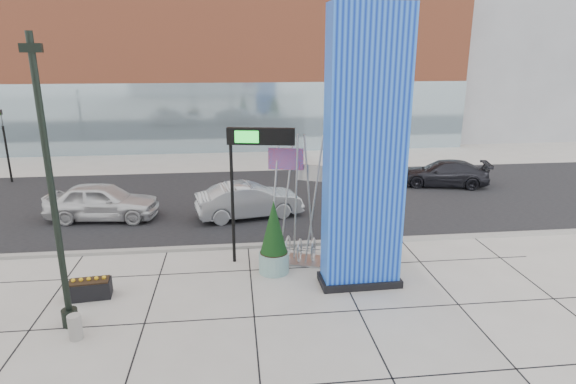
{
  "coord_description": "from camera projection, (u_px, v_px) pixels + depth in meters",
  "views": [
    {
      "loc": [
        0.58,
        -12.96,
        7.17
      ],
      "look_at": [
        2.3,
        2.0,
        2.73
      ],
      "focal_mm": 30.0,
      "sensor_mm": 36.0,
      "label": 1
    }
  ],
  "objects": [
    {
      "name": "tower_glass_front",
      "position": [
        239.0,
        118.0,
        34.87
      ],
      "size": [
        34.0,
        0.6,
        5.0
      ],
      "primitive_type": "cube",
      "color": "#8CA5B2",
      "rests_on": "ground"
    },
    {
      "name": "box_planter_north",
      "position": [
        90.0,
        288.0,
        14.46
      ],
      "size": [
        1.28,
        0.73,
        0.67
      ],
      "rotation": [
        0.0,
        0.0,
        0.11
      ],
      "color": "black",
      "rests_on": "ground"
    },
    {
      "name": "round_planter_east",
      "position": [
        368.0,
        224.0,
        17.6
      ],
      "size": [
        0.91,
        0.91,
        2.28
      ],
      "color": "#7DA8A3",
      "rests_on": "ground"
    },
    {
      "name": "public_art_sculpture",
      "position": [
        294.0,
        228.0,
        16.78
      ],
      "size": [
        2.23,
        1.59,
        4.59
      ],
      "rotation": [
        0.0,
        0.0,
        -0.32
      ],
      "color": "#ACAEB1",
      "rests_on": "ground"
    },
    {
      "name": "tower_podium",
      "position": [
        237.0,
        72.0,
        38.6
      ],
      "size": [
        34.0,
        10.0,
        11.0
      ],
      "primitive_type": "cube",
      "color": "#A64E30",
      "rests_on": "ground"
    },
    {
      "name": "car_dark_east",
      "position": [
        443.0,
        174.0,
        26.37
      ],
      "size": [
        5.1,
        3.04,
        1.39
      ],
      "primitive_type": "imported",
      "rotation": [
        0.0,
        0.0,
        -1.81
      ],
      "color": "black",
      "rests_on": "ground"
    },
    {
      "name": "concrete_bollard",
      "position": [
        75.0,
        327.0,
        12.36
      ],
      "size": [
        0.35,
        0.35,
        0.67
      ],
      "primitive_type": "cylinder",
      "color": "gray",
      "rests_on": "ground"
    },
    {
      "name": "car_silver_mid",
      "position": [
        249.0,
        201.0,
        21.34
      ],
      "size": [
        4.89,
        2.54,
        1.54
      ],
      "primitive_type": "imported",
      "rotation": [
        0.0,
        0.0,
        1.77
      ],
      "color": "#9EA1A5",
      "rests_on": "ground"
    },
    {
      "name": "ground",
      "position": [
        219.0,
        301.0,
        14.31
      ],
      "size": [
        160.0,
        160.0,
        0.0
      ],
      "primitive_type": "plane",
      "color": "#9E9991",
      "rests_on": "ground"
    },
    {
      "name": "building_grey_parking",
      "position": [
        502.0,
        30.0,
        45.11
      ],
      "size": [
        20.0,
        18.0,
        18.0
      ],
      "primitive_type": "cube",
      "color": "slate",
      "rests_on": "ground"
    },
    {
      "name": "overhead_street_sign",
      "position": [
        255.0,
        147.0,
        15.96
      ],
      "size": [
        2.24,
        0.59,
        4.76
      ],
      "rotation": [
        0.0,
        0.0,
        -0.18
      ],
      "color": "black",
      "rests_on": "ground"
    },
    {
      "name": "street_asphalt",
      "position": [
        224.0,
        201.0,
        23.84
      ],
      "size": [
        80.0,
        12.0,
        0.02
      ],
      "primitive_type": "cube",
      "color": "black",
      "rests_on": "ground"
    },
    {
      "name": "blue_pylon",
      "position": [
        365.0,
        159.0,
        14.28
      ],
      "size": [
        2.57,
        1.2,
        8.45
      ],
      "rotation": [
        0.0,
        0.0,
        0.03
      ],
      "color": "#0C2CB7",
      "rests_on": "ground"
    },
    {
      "name": "traffic_signal",
      "position": [
        5.0,
        142.0,
        26.64
      ],
      "size": [
        0.15,
        0.18,
        4.1
      ],
      "color": "black",
      "rests_on": "ground"
    },
    {
      "name": "round_planter_mid",
      "position": [
        372.0,
        233.0,
        16.46
      ],
      "size": [
        0.99,
        0.99,
        2.49
      ],
      "color": "#7DA8A3",
      "rests_on": "ground"
    },
    {
      "name": "round_planter_west",
      "position": [
        274.0,
        239.0,
        15.89
      ],
      "size": [
        1.01,
        1.01,
        2.52
      ],
      "color": "#7DA8A3",
      "rests_on": "ground"
    },
    {
      "name": "lamp_post",
      "position": [
        55.0,
        217.0,
        12.19
      ],
      "size": [
        0.5,
        0.42,
        7.61
      ],
      "rotation": [
        0.0,
        0.0,
        0.11
      ],
      "color": "black",
      "rests_on": "ground"
    },
    {
      "name": "curb_edge",
      "position": [
        221.0,
        247.0,
        18.11
      ],
      "size": [
        80.0,
        0.3,
        0.12
      ],
      "primitive_type": "cube",
      "color": "gray",
      "rests_on": "ground"
    },
    {
      "name": "car_white_west",
      "position": [
        102.0,
        202.0,
        21.05
      ],
      "size": [
        4.96,
        2.41,
        1.63
      ],
      "primitive_type": "imported",
      "rotation": [
        0.0,
        0.0,
        1.47
      ],
      "color": "silver",
      "rests_on": "ground"
    }
  ]
}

